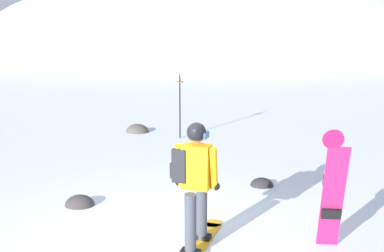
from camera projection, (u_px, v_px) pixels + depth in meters
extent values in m
plane|color=white|center=(154.00, 243.00, 6.46)|extent=(300.00, 300.00, 0.00)
ellipsoid|color=silver|center=(209.00, 53.00, 44.98)|extent=(43.17, 38.85, 14.80)
cube|color=orange|center=(196.00, 247.00, 6.32)|extent=(0.62, 1.58, 0.02)
cylinder|color=orange|center=(212.00, 224.00, 7.04)|extent=(0.28, 0.28, 0.02)
cube|color=black|center=(202.00, 236.00, 6.53)|extent=(0.28, 0.19, 0.06)
cube|color=black|center=(190.00, 252.00, 6.08)|extent=(0.28, 0.19, 0.06)
cylinder|color=#3D424C|center=(202.00, 211.00, 6.45)|extent=(0.15, 0.15, 0.82)
cylinder|color=#3D424C|center=(190.00, 225.00, 6.00)|extent=(0.15, 0.15, 0.82)
cube|color=#F4A314|center=(196.00, 167.00, 6.07)|extent=(0.40, 0.29, 0.58)
cylinder|color=#F4A314|center=(180.00, 165.00, 6.14)|extent=(0.14, 0.19, 0.57)
cylinder|color=#F4A314|center=(214.00, 168.00, 6.00)|extent=(0.14, 0.19, 0.57)
sphere|color=black|center=(179.00, 182.00, 6.24)|extent=(0.11, 0.11, 0.11)
sphere|color=black|center=(216.00, 186.00, 6.09)|extent=(0.11, 0.11, 0.11)
cube|color=#232328|center=(182.00, 164.00, 6.13)|extent=(0.24, 0.31, 0.44)
cube|color=#232328|center=(175.00, 169.00, 6.18)|extent=(0.10, 0.21, 0.20)
sphere|color=#9E7051|center=(196.00, 135.00, 5.98)|extent=(0.21, 0.21, 0.21)
sphere|color=black|center=(196.00, 132.00, 5.97)|extent=(0.25, 0.25, 0.25)
cube|color=navy|center=(206.00, 135.00, 5.94)|extent=(0.07, 0.17, 0.08)
cube|color=#D11E5B|center=(333.00, 198.00, 6.07)|extent=(0.28, 0.42, 1.47)
cylinder|color=#D11E5B|center=(333.00, 139.00, 6.11)|extent=(0.28, 0.10, 0.28)
cube|color=black|center=(333.00, 181.00, 6.06)|extent=(0.25, 0.10, 0.15)
cube|color=black|center=(331.00, 213.00, 6.15)|extent=(0.25, 0.10, 0.15)
cylinder|color=black|center=(180.00, 107.00, 12.10)|extent=(0.04, 0.04, 1.64)
cylinder|color=orange|center=(180.00, 82.00, 11.96)|extent=(0.20, 0.20, 0.02)
cone|color=black|center=(180.00, 73.00, 11.92)|extent=(0.04, 0.04, 0.08)
ellipsoid|color=#383333|center=(80.00, 205.00, 7.78)|extent=(0.49, 0.41, 0.34)
ellipsoid|color=#4C4742|center=(137.00, 132.00, 12.94)|extent=(0.63, 0.53, 0.44)
ellipsoid|color=#282628|center=(262.00, 186.00, 8.70)|extent=(0.42, 0.36, 0.30)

